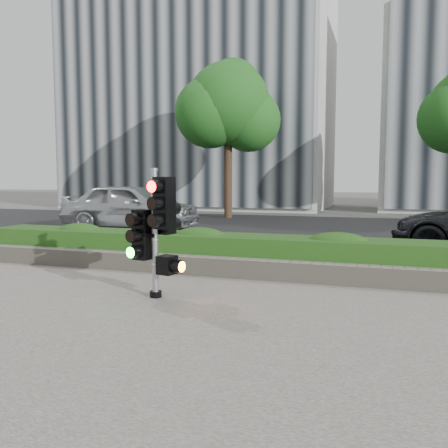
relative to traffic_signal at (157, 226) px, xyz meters
The scene contains 10 objects.
ground 1.44m from the traffic_signal, ahead, with size 120.00×120.00×0.00m, color #51514C.
sidewalk 2.99m from the traffic_signal, 70.69° to the right, with size 16.00×11.00×0.03m, color #9E9389.
road 9.97m from the traffic_signal, 84.66° to the left, with size 60.00×13.00×0.02m, color black.
curb 3.32m from the traffic_signal, 72.98° to the left, with size 60.00×0.25×0.12m, color gray.
stone_wall 2.19m from the traffic_signal, 62.40° to the left, with size 12.00×0.32×0.34m, color gray.
hedge 2.69m from the traffic_signal, 69.09° to the left, with size 12.00×1.00×0.68m, color #3E7524.
building_left 25.08m from the traffic_signal, 109.46° to the left, with size 16.00×9.00×15.00m, color #B7B7B2.
tree_left 15.38m from the traffic_signal, 103.99° to the left, with size 4.61×4.03×7.34m.
traffic_signal is the anchor object (origin of this frame).
car_silver 9.90m from the traffic_signal, 121.91° to the left, with size 1.94×4.83×1.64m, color #B2B5BA.
Camera 1 is at (2.25, -6.19, 1.80)m, focal length 38.00 mm.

